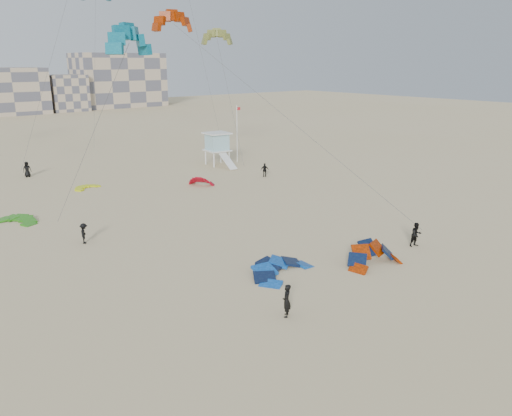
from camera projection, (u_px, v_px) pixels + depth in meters
ground at (306, 313)px, 28.06m from camera, size 320.00×320.00×0.00m
kite_ground_blue at (282, 273)px, 33.35m from camera, size 5.90×6.09×2.25m
kite_ground_orange at (374, 265)px, 34.66m from camera, size 4.73×4.75×4.21m
kite_ground_green at (15, 222)px, 43.77m from camera, size 5.55×5.53×1.24m
kite_ground_red_far at (201, 185)px, 57.02m from camera, size 4.03×3.99×2.88m
kite_ground_yellow at (87, 188)px, 55.51m from camera, size 3.43×3.53×0.53m
kitesurfer_main at (287, 301)px, 27.40m from camera, size 0.81×0.81×1.90m
kitesurfer_b at (416, 235)px, 37.89m from camera, size 1.07×0.93×1.88m
kitesurfer_c at (84, 233)px, 38.54m from camera, size 0.97×1.20×1.62m
kitesurfer_d at (265, 170)px, 60.88m from camera, size 1.03×0.92×1.68m
kitesurfer_e at (27, 169)px, 60.78m from camera, size 1.01×0.74×1.89m
kitesurfer_f at (217, 142)px, 81.82m from camera, size 0.69×1.66×1.73m
kite_fly_teal_a at (129, 43)px, 34.39m from camera, size 6.70×9.26×15.05m
kite_fly_orange at (173, 23)px, 55.16m from camera, size 5.86×33.69×18.22m
kite_fly_olive at (217, 38)px, 58.81m from camera, size 4.80×4.82×16.50m
lifeguard_tower_near at (217, 149)px, 67.52m from camera, size 3.43×6.19×4.41m
flagpole at (237, 133)px, 68.63m from camera, size 0.64×0.10×7.89m
condo_east at (119, 80)px, 154.05m from camera, size 26.00×14.00×16.00m
condo_fill_right at (66, 93)px, 140.97m from camera, size 10.00×10.00×10.00m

